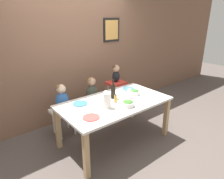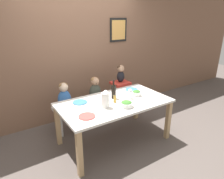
% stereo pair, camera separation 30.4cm
% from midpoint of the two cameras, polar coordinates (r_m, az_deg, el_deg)
% --- Properties ---
extents(ground_plane, '(14.00, 14.00, 0.00)m').
position_cam_midpoint_polar(ground_plane, '(3.53, -1.78, -14.36)').
color(ground_plane, '#564C47').
extents(wall_back, '(10.00, 0.09, 2.70)m').
position_cam_midpoint_polar(wall_back, '(4.00, -12.70, 10.42)').
color(wall_back, brown).
rests_on(wall_back, ground_plane).
extents(dining_table, '(1.75, 0.96, 0.73)m').
position_cam_midpoint_polar(dining_table, '(3.21, -1.91, -4.86)').
color(dining_table, silver).
rests_on(dining_table, ground_plane).
extents(chair_far_left, '(0.41, 0.36, 0.47)m').
position_cam_midpoint_polar(chair_far_left, '(3.65, -16.09, -6.76)').
color(chair_far_left, silver).
rests_on(chair_far_left, ground_plane).
extents(chair_far_center, '(0.41, 0.36, 0.47)m').
position_cam_midpoint_polar(chair_far_center, '(3.89, -7.84, -4.37)').
color(chair_far_center, silver).
rests_on(chair_far_center, ground_plane).
extents(chair_right_highchair, '(0.35, 0.31, 0.74)m').
position_cam_midpoint_polar(chair_right_highchair, '(4.13, -0.98, -0.08)').
color(chair_right_highchair, silver).
rests_on(chair_right_highchair, ground_plane).
extents(person_child_left, '(0.23, 0.20, 0.47)m').
position_cam_midpoint_polar(person_child_left, '(3.53, -16.58, -2.22)').
color(person_child_left, '#3366B2').
rests_on(person_child_left, chair_far_left).
extents(person_child_center, '(0.23, 0.20, 0.47)m').
position_cam_midpoint_polar(person_child_center, '(3.77, -8.08, -0.05)').
color(person_child_center, '#3D4238').
rests_on(person_child_center, chair_far_center).
extents(person_baby_right, '(0.16, 0.15, 0.35)m').
position_cam_midpoint_polar(person_baby_right, '(4.01, -1.03, 4.90)').
color(person_baby_right, black).
rests_on(person_baby_right, chair_right_highchair).
extents(wine_bottle, '(0.07, 0.07, 0.32)m').
position_cam_midpoint_polar(wine_bottle, '(3.24, -2.34, -0.53)').
color(wine_bottle, black).
rests_on(wine_bottle, dining_table).
extents(paper_towel_roll, '(0.11, 0.11, 0.23)m').
position_cam_midpoint_polar(paper_towel_roll, '(2.93, -4.38, -3.15)').
color(paper_towel_roll, white).
rests_on(paper_towel_roll, dining_table).
extents(wine_glass_near, '(0.07, 0.07, 0.17)m').
position_cam_midpoint_polar(wine_glass_near, '(3.27, 2.36, -0.42)').
color(wine_glass_near, white).
rests_on(wine_glass_near, dining_table).
extents(wine_glass_far, '(0.07, 0.07, 0.17)m').
position_cam_midpoint_polar(wine_glass_far, '(3.18, -4.55, -1.05)').
color(wine_glass_far, white).
rests_on(wine_glass_far, dining_table).
extents(salad_bowl_large, '(0.19, 0.19, 0.09)m').
position_cam_midpoint_polar(salad_bowl_large, '(2.99, 1.71, -4.02)').
color(salad_bowl_large, white).
rests_on(salad_bowl_large, dining_table).
extents(salad_bowl_small, '(0.15, 0.15, 0.09)m').
position_cam_midpoint_polar(salad_bowl_small, '(3.42, 4.08, -0.80)').
color(salad_bowl_small, white).
rests_on(salad_bowl_small, dining_table).
extents(dinner_plate_front_left, '(0.23, 0.23, 0.01)m').
position_cam_midpoint_polar(dinner_plate_front_left, '(2.71, -9.23, -7.94)').
color(dinner_plate_front_left, '#D14C47').
rests_on(dinner_plate_front_left, dining_table).
extents(dinner_plate_back_left, '(0.23, 0.23, 0.01)m').
position_cam_midpoint_polar(dinner_plate_back_left, '(3.14, -11.83, -4.02)').
color(dinner_plate_back_left, teal).
rests_on(dinner_plate_back_left, dining_table).
extents(dinner_plate_back_right, '(0.23, 0.23, 0.01)m').
position_cam_midpoint_polar(dinner_plate_back_right, '(3.69, 2.48, 0.15)').
color(dinner_plate_back_right, teal).
rests_on(dinner_plate_back_right, dining_table).
extents(dinner_plate_front_right, '(0.23, 0.23, 0.01)m').
position_cam_midpoint_polar(dinner_plate_front_right, '(3.28, 7.32, -2.66)').
color(dinner_plate_front_right, silver).
rests_on(dinner_plate_front_right, dining_table).
extents(condiment_bottle_hot_sauce, '(0.04, 0.04, 0.14)m').
position_cam_midpoint_polar(condiment_bottle_hot_sauce, '(3.11, -1.79, -2.58)').
color(condiment_bottle_hot_sauce, '#BC8E33').
rests_on(condiment_bottle_hot_sauce, dining_table).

